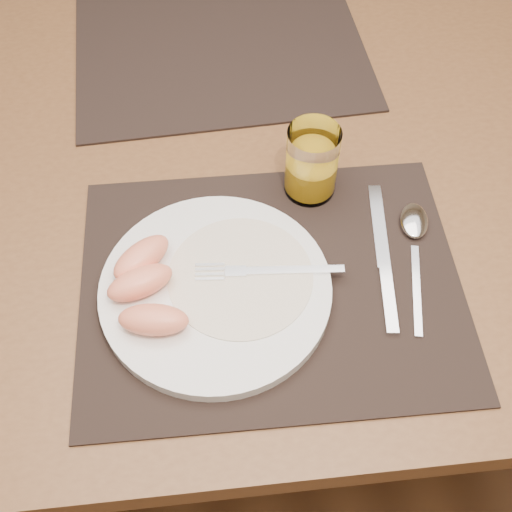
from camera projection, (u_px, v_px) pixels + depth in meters
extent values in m
plane|color=brown|center=(249.00, 376.00, 1.50)|extent=(5.00, 5.00, 0.00)
cube|color=brown|center=(245.00, 162.00, 0.90)|extent=(1.40, 0.90, 0.04)
cylinder|color=brown|center=(503.00, 135.00, 1.46)|extent=(0.06, 0.06, 0.71)
cube|color=black|center=(271.00, 284.00, 0.76)|extent=(0.45, 0.36, 0.00)
cube|color=black|center=(221.00, 50.00, 1.01)|extent=(0.47, 0.37, 0.00)
cylinder|color=white|center=(216.00, 290.00, 0.75)|extent=(0.27, 0.27, 0.02)
cylinder|color=white|center=(240.00, 276.00, 0.75)|extent=(0.17, 0.17, 0.00)
cube|color=silver|center=(295.00, 270.00, 0.75)|extent=(0.12, 0.02, 0.00)
cube|color=silver|center=(236.00, 272.00, 0.75)|extent=(0.03, 0.02, 0.00)
cube|color=silver|center=(210.00, 272.00, 0.75)|extent=(0.04, 0.03, 0.00)
cube|color=silver|center=(379.00, 225.00, 0.81)|extent=(0.03, 0.13, 0.00)
cube|color=silver|center=(389.00, 300.00, 0.74)|extent=(0.02, 0.09, 0.01)
cube|color=silver|center=(416.00, 290.00, 0.75)|extent=(0.03, 0.12, 0.00)
ellipsoid|color=silver|center=(414.00, 221.00, 0.81)|extent=(0.05, 0.06, 0.01)
cylinder|color=white|center=(312.00, 162.00, 0.80)|extent=(0.07, 0.07, 0.10)
cylinder|color=#E7A313|center=(310.00, 175.00, 0.82)|extent=(0.06, 0.06, 0.04)
ellipsoid|color=#FF8F68|center=(153.00, 320.00, 0.70)|extent=(0.08, 0.05, 0.03)
ellipsoid|color=#FF8F68|center=(140.00, 283.00, 0.72)|extent=(0.09, 0.06, 0.03)
ellipsoid|color=#FF8F68|center=(141.00, 257.00, 0.74)|extent=(0.08, 0.08, 0.03)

